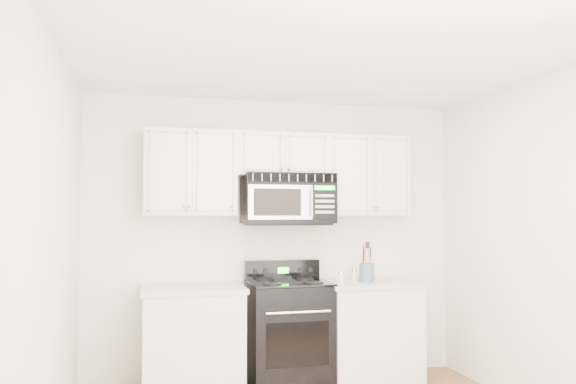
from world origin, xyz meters
name	(u,v)px	position (x,y,z in m)	size (l,w,h in m)	color
room	(337,251)	(0.00, 0.00, 1.30)	(3.51, 3.51, 2.61)	brown
base_cabinet_left	(193,345)	(-0.80, 1.44, 0.43)	(0.86, 0.65, 0.92)	silver
base_cabinet_right	(369,335)	(0.80, 1.44, 0.43)	(0.86, 0.65, 0.92)	silver
range	(289,333)	(0.05, 1.45, 0.48)	(0.71, 0.65, 1.11)	black
upper_cabinets	(281,171)	(0.00, 1.58, 1.93)	(2.44, 0.37, 0.75)	silver
microwave	(288,199)	(0.06, 1.54, 1.68)	(0.82, 0.46, 0.45)	black
utensil_crock	(367,272)	(0.75, 1.38, 1.01)	(0.13, 0.13, 0.36)	#42546B
shaker_salt	(341,278)	(0.48, 1.29, 0.98)	(0.05, 0.05, 0.11)	silver
shaker_pepper	(354,275)	(0.66, 1.44, 0.98)	(0.05, 0.05, 0.11)	silver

